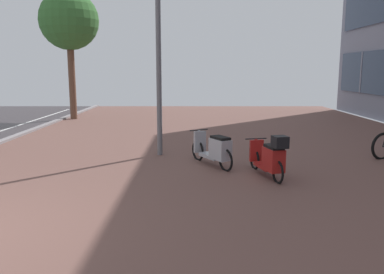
{
  "coord_description": "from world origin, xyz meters",
  "views": [
    {
      "loc": [
        3.67,
        -4.88,
        2.28
      ],
      "look_at": [
        3.65,
        2.82,
        0.96
      ],
      "focal_mm": 36.45,
      "sensor_mm": 36.0,
      "label": 1
    }
  ],
  "objects_px": {
    "scooter_near": "(272,157)",
    "scooter_mid": "(216,150)",
    "street_tree": "(70,21)",
    "lamp_post": "(160,42)"
  },
  "relations": [
    {
      "from": "lamp_post",
      "to": "street_tree",
      "type": "distance_m",
      "value": 9.35
    },
    {
      "from": "lamp_post",
      "to": "street_tree",
      "type": "height_order",
      "value": "street_tree"
    },
    {
      "from": "scooter_near",
      "to": "street_tree",
      "type": "height_order",
      "value": "street_tree"
    },
    {
      "from": "street_tree",
      "to": "scooter_mid",
      "type": "bearing_deg",
      "value": -56.39
    },
    {
      "from": "street_tree",
      "to": "lamp_post",
      "type": "bearing_deg",
      "value": -59.21
    },
    {
      "from": "scooter_near",
      "to": "street_tree",
      "type": "relative_size",
      "value": 0.29
    },
    {
      "from": "scooter_mid",
      "to": "lamp_post",
      "type": "bearing_deg",
      "value": 137.14
    },
    {
      "from": "scooter_near",
      "to": "scooter_mid",
      "type": "xyz_separation_m",
      "value": [
        -1.12,
        1.02,
        -0.04
      ]
    },
    {
      "from": "scooter_mid",
      "to": "street_tree",
      "type": "bearing_deg",
      "value": 123.61
    },
    {
      "from": "lamp_post",
      "to": "scooter_mid",
      "type": "bearing_deg",
      "value": -42.86
    }
  ]
}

